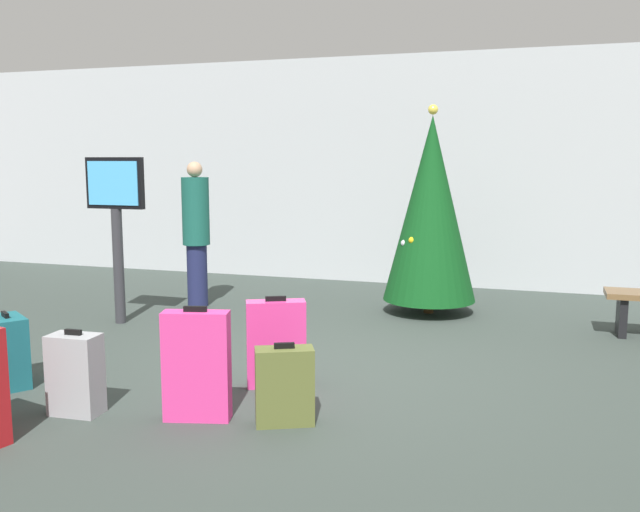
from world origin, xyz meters
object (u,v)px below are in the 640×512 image
(holiday_tree, at_px, (431,209))
(traveller_0, at_px, (196,231))
(flight_info_kiosk, at_px, (116,212))
(suitcase_0, at_px, (197,366))
(suitcase_1, at_px, (75,374))
(suitcase_5, at_px, (276,343))
(suitcase_2, at_px, (285,386))
(suitcase_4, at_px, (8,352))

(holiday_tree, xyz_separation_m, traveller_0, (-2.88, -0.53, -0.30))
(flight_info_kiosk, xyz_separation_m, suitcase_0, (2.24, -2.36, -0.88))
(holiday_tree, height_order, suitcase_0, holiday_tree)
(traveller_0, relative_size, suitcase_1, 2.88)
(holiday_tree, bearing_deg, suitcase_0, -104.88)
(suitcase_0, height_order, suitcase_1, suitcase_0)
(holiday_tree, bearing_deg, traveller_0, -169.64)
(suitcase_5, bearing_deg, traveller_0, 129.10)
(flight_info_kiosk, relative_size, suitcase_0, 2.26)
(holiday_tree, bearing_deg, suitcase_1, -115.31)
(suitcase_2, bearing_deg, holiday_tree, 83.69)
(flight_info_kiosk, relative_size, suitcase_4, 3.01)
(flight_info_kiosk, bearing_deg, suitcase_0, -46.43)
(suitcase_1, xyz_separation_m, suitcase_2, (1.53, 0.29, -0.02))
(suitcase_4, bearing_deg, suitcase_2, -1.26)
(traveller_0, bearing_deg, holiday_tree, 10.36)
(holiday_tree, xyz_separation_m, suitcase_1, (-1.96, -4.15, -0.98))
(traveller_0, distance_m, suitcase_2, 4.19)
(suitcase_1, height_order, suitcase_5, suitcase_5)
(suitcase_2, relative_size, suitcase_5, 0.78)
(holiday_tree, distance_m, flight_info_kiosk, 3.67)
(traveller_0, height_order, suitcase_4, traveller_0)
(holiday_tree, distance_m, suitcase_0, 4.20)
(suitcase_1, bearing_deg, suitcase_0, 10.95)
(flight_info_kiosk, xyz_separation_m, suitcase_2, (2.87, -2.25, -1.00))
(holiday_tree, relative_size, suitcase_1, 3.93)
(holiday_tree, distance_m, suitcase_4, 4.87)
(holiday_tree, bearing_deg, flight_info_kiosk, -153.98)
(suitcase_2, bearing_deg, suitcase_4, 178.74)
(holiday_tree, xyz_separation_m, suitcase_0, (-1.06, -3.97, -0.88))
(suitcase_1, relative_size, suitcase_4, 1.02)
(suitcase_0, bearing_deg, flight_info_kiosk, 133.57)
(flight_info_kiosk, height_order, suitcase_4, flight_info_kiosk)
(traveller_0, bearing_deg, suitcase_2, -53.61)
(traveller_0, xyz_separation_m, suitcase_0, (1.82, -3.44, -0.57))
(suitcase_4, distance_m, suitcase_5, 2.22)
(suitcase_4, height_order, suitcase_5, suitcase_5)
(holiday_tree, relative_size, suitcase_5, 3.31)
(flight_info_kiosk, bearing_deg, suitcase_2, -38.00)
(flight_info_kiosk, distance_m, traveller_0, 1.20)
(traveller_0, height_order, suitcase_5, traveller_0)
(traveller_0, bearing_deg, suitcase_4, -90.14)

